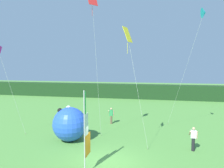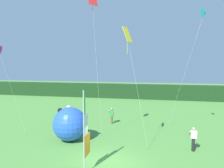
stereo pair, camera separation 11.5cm
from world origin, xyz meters
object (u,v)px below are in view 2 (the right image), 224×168
Objects in this scene: kite_cyan_delta_2 at (204,13)px; person_mid_field at (112,115)px; banner_flag at (86,133)px; inflatable_balloon at (70,124)px; person_near_banner at (193,138)px; kite_red_diamond_1 at (93,6)px; kite_yellow_diamond_3 at (128,39)px.

person_mid_field is at bearing 163.86° from kite_cyan_delta_2.
banner_flag is 5.23m from inflatable_balloon.
inflatable_balloon is at bearing 179.15° from person_near_banner.
kite_cyan_delta_2 is at bearing 45.71° from banner_flag.
person_mid_field is at bearing 68.34° from inflatable_balloon.
kite_cyan_delta_2 is at bearing 19.89° from kite_red_diamond_1.
kite_red_diamond_1 is 1.08× the size of kite_cyan_delta_2.
kite_red_diamond_1 is 8.72m from kite_cyan_delta_2.
banner_flag is 1.72× the size of inflatable_balloon.
kite_red_diamond_1 is (-0.28, -5.26, 9.33)m from person_mid_field.
person_near_banner is 0.62× the size of inflatable_balloon.
kite_cyan_delta_2 reaches higher than banner_flag.
banner_flag is at bearing -120.21° from kite_yellow_diamond_3.
banner_flag is at bearing -57.06° from inflatable_balloon.
kite_yellow_diamond_3 is (1.86, 3.20, 5.37)m from banner_flag.
kite_red_diamond_1 reaches higher than banner_flag.
person_near_banner reaches higher than person_mid_field.
kite_yellow_diamond_3 reaches higher than inflatable_balloon.
banner_flag reaches higher than inflatable_balloon.
person_mid_field is 10.71m from kite_red_diamond_1.
person_near_banner is 0.16× the size of kite_cyan_delta_2.
person_mid_field is 0.16× the size of kite_cyan_delta_2.
banner_flag is 0.55× the size of kite_yellow_diamond_3.
kite_cyan_delta_2 is (10.06, 3.11, 8.61)m from inflatable_balloon.
person_near_banner is at bearing 12.79° from kite_yellow_diamond_3.
kite_red_diamond_1 reaches higher than inflatable_balloon.
kite_red_diamond_1 is at bearing 155.45° from kite_yellow_diamond_3.
banner_flag is at bearing -146.15° from person_near_banner.
kite_yellow_diamond_3 is at bearing -68.89° from person_mid_field.
kite_red_diamond_1 is 4.05m from kite_yellow_diamond_3.
kite_cyan_delta_2 is at bearing 17.17° from inflatable_balloon.
person_mid_field is 0.14× the size of kite_red_diamond_1.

